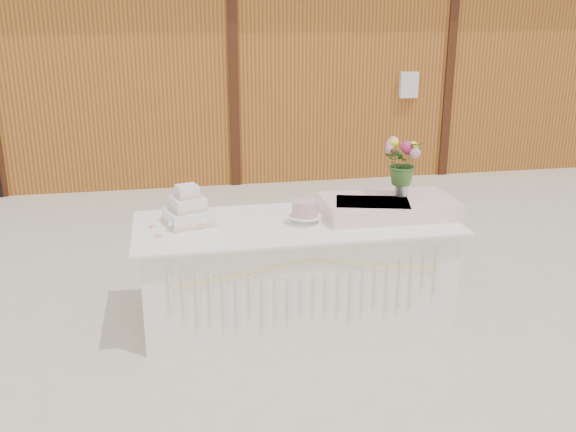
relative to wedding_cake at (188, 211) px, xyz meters
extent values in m
plane|color=beige|center=(0.79, -0.11, -0.87)|extent=(80.00, 80.00, 0.00)
cube|color=#A86523|center=(0.79, 5.89, 0.63)|extent=(12.00, 4.00, 3.00)
cube|color=white|center=(0.79, -0.11, -0.50)|extent=(2.28, 0.88, 0.75)
cube|color=white|center=(0.79, -0.11, -0.11)|extent=(2.40, 1.00, 0.02)
cube|color=white|center=(0.00, 0.00, -0.05)|extent=(0.39, 0.39, 0.11)
cube|color=beige|center=(0.00, 0.00, -0.08)|extent=(0.40, 0.40, 0.02)
cube|color=white|center=(0.00, 0.00, 0.06)|extent=(0.28, 0.28, 0.10)
cube|color=beige|center=(0.00, 0.00, 0.03)|extent=(0.29, 0.29, 0.02)
cube|color=white|center=(0.00, 0.00, 0.15)|extent=(0.18, 0.18, 0.09)
cube|color=beige|center=(0.00, 0.00, 0.13)|extent=(0.20, 0.20, 0.02)
cylinder|color=white|center=(0.85, -0.17, -0.09)|extent=(0.21, 0.21, 0.01)
cylinder|color=white|center=(0.85, -0.17, -0.07)|extent=(0.06, 0.06, 0.04)
cylinder|color=white|center=(0.85, -0.17, -0.04)|extent=(0.24, 0.24, 0.01)
cylinder|color=#CC939E|center=(0.85, -0.17, 0.02)|extent=(0.19, 0.19, 0.11)
cube|color=#FFCDCD|center=(1.53, -0.07, -0.04)|extent=(1.01, 0.60, 0.13)
cylinder|color=#ADADB2|center=(1.66, 0.00, 0.10)|extent=(0.10, 0.10, 0.14)
imported|color=#3E6829|center=(1.66, 0.00, 0.34)|extent=(0.39, 0.37, 0.35)
camera|label=1|loc=(-0.14, -4.57, 1.42)|focal=40.00mm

